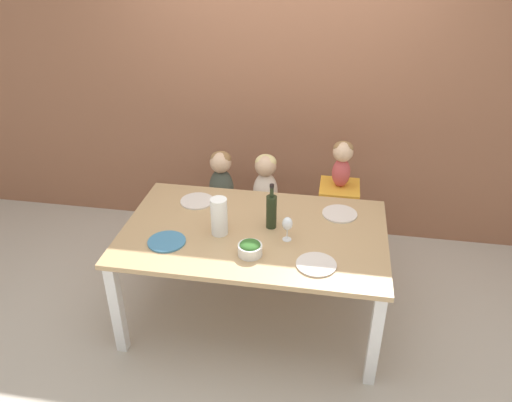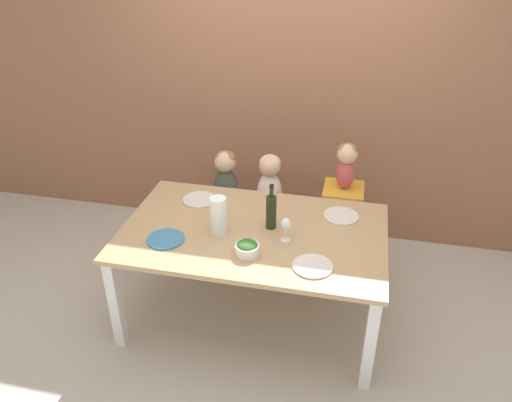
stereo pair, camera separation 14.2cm
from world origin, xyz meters
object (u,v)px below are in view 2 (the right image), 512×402
object	(u,v)px
person_child_center	(270,181)
person_baby_right	(347,161)
chair_far_center	(269,217)
chair_right_highchair	(342,207)
paper_towel_roll	(218,216)
salad_bowl_large	(247,248)
dinner_plate_back_left	(199,200)
dinner_plate_back_right	(341,216)
wine_bottle	(271,211)
dinner_plate_front_right	(313,266)
person_child_left	(226,176)
wine_glass_near	(286,225)
dinner_plate_front_left	(166,239)
chair_far_left	(227,213)

from	to	relation	value
person_child_center	person_baby_right	world-z (taller)	person_baby_right
chair_far_center	chair_right_highchair	bearing A→B (deg)	-0.00
chair_right_highchair	paper_towel_roll	xyz separation A→B (m)	(-0.77, -0.83, 0.32)
person_child_center	salad_bowl_large	xyz separation A→B (m)	(0.06, -1.03, 0.06)
chair_right_highchair	person_baby_right	world-z (taller)	person_baby_right
salad_bowl_large	dinner_plate_back_left	bearing A→B (deg)	130.81
dinner_plate_back_right	paper_towel_roll	bearing A→B (deg)	-154.33
person_baby_right	paper_towel_roll	xyz separation A→B (m)	(-0.77, -0.83, -0.09)
dinner_plate_back_left	wine_bottle	bearing A→B (deg)	-22.71
person_baby_right	dinner_plate_back_right	world-z (taller)	person_baby_right
dinner_plate_back_left	dinner_plate_front_right	size ratio (longest dim) A/B	1.00
chair_right_highchair	dinner_plate_back_right	bearing A→B (deg)	-88.91
dinner_plate_back_left	chair_far_center	bearing A→B (deg)	45.37
person_child_center	dinner_plate_back_right	world-z (taller)	person_child_center
dinner_plate_front_right	person_baby_right	bearing A→B (deg)	83.84
person_child_left	person_child_center	distance (m)	0.37
wine_glass_near	chair_right_highchair	bearing A→B (deg)	68.70
dinner_plate_back_right	dinner_plate_front_right	bearing A→B (deg)	-101.37
salad_bowl_large	dinner_plate_front_left	bearing A→B (deg)	176.05
chair_right_highchair	dinner_plate_back_right	size ratio (longest dim) A/B	2.97
dinner_plate_back_right	person_child_center	bearing A→B (deg)	142.81
chair_far_center	person_child_center	distance (m)	0.34
dinner_plate_front_right	chair_far_left	bearing A→B (deg)	128.09
person_child_center	dinner_plate_back_right	distance (m)	0.75
paper_towel_roll	dinner_plate_back_right	world-z (taller)	paper_towel_roll
dinner_plate_front_left	dinner_plate_back_left	size ratio (longest dim) A/B	1.00
chair_far_left	dinner_plate_front_left	size ratio (longest dim) A/B	1.86
person_child_center	dinner_plate_front_right	world-z (taller)	person_child_center
salad_bowl_large	dinner_plate_front_left	size ratio (longest dim) A/B	0.62
chair_far_center	dinner_plate_back_left	xyz separation A→B (m)	(-0.44, -0.45, 0.37)
wine_glass_near	dinner_plate_back_left	world-z (taller)	wine_glass_near
chair_far_center	dinner_plate_back_left	world-z (taller)	dinner_plate_back_left
chair_right_highchair	dinner_plate_back_right	world-z (taller)	dinner_plate_back_right
dinner_plate_front_left	dinner_plate_back_right	distance (m)	1.22
chair_right_highchair	wine_bottle	world-z (taller)	wine_bottle
paper_towel_roll	wine_bottle	bearing A→B (deg)	22.61
chair_right_highchair	chair_far_center	bearing A→B (deg)	180.00
paper_towel_roll	dinner_plate_back_left	xyz separation A→B (m)	(-0.26, 0.38, -0.12)
dinner_plate_back_right	chair_far_center	bearing A→B (deg)	142.91
wine_bottle	wine_glass_near	bearing A→B (deg)	-47.70
salad_bowl_large	wine_glass_near	bearing A→B (deg)	44.26
person_child_center	wine_glass_near	world-z (taller)	person_child_center
person_baby_right	wine_glass_near	bearing A→B (deg)	-111.24
paper_towel_roll	person_child_left	bearing A→B (deg)	102.64
dinner_plate_front_left	person_child_left	bearing A→B (deg)	82.71
wine_glass_near	dinner_plate_back_right	distance (m)	0.51
chair_far_center	salad_bowl_large	xyz separation A→B (m)	(0.06, -1.03, 0.41)
person_child_left	dinner_plate_back_right	size ratio (longest dim) A/B	1.98
chair_far_left	person_child_center	world-z (taller)	person_child_center
salad_bowl_large	chair_far_center	bearing A→B (deg)	93.43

